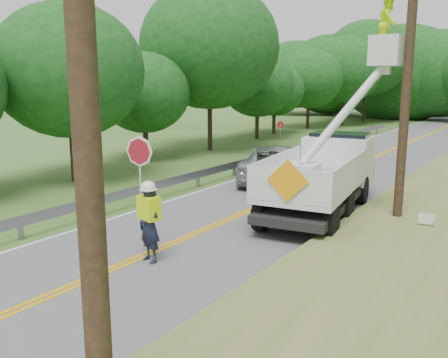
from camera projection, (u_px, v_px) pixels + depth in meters
The scene contains 10 objects.
ground at pixel (87, 280), 11.80m from camera, with size 140.00×140.00×0.00m, color #365116.
road at pixel (317, 182), 23.20m from camera, with size 7.20×96.00×0.03m.
guardrail at pixel (254, 160), 26.02m from camera, with size 0.18×48.00×0.77m.
treeline_left at pixel (282, 66), 40.63m from camera, with size 10.95×54.75×11.40m.
flagger at pixel (149, 219), 12.77m from camera, with size 1.25×0.66×3.32m.
bucket_truck at pixel (331, 165), 18.18m from camera, with size 4.24×7.91×7.35m.
suv_silver at pixel (274, 163), 23.36m from camera, with size 2.84×6.15×1.71m, color #B0B2B8.
suv_darkgrey at pixel (341, 143), 31.53m from camera, with size 2.12×5.20×1.51m, color #36383E.
stop_sign_permanent at pixel (280, 134), 30.32m from camera, with size 0.49×0.11×2.29m.
yard_sign at pixel (426, 220), 15.16m from camera, with size 0.48×0.11×0.70m.
Camera 1 is at (8.94, -7.35, 4.77)m, focal length 39.05 mm.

